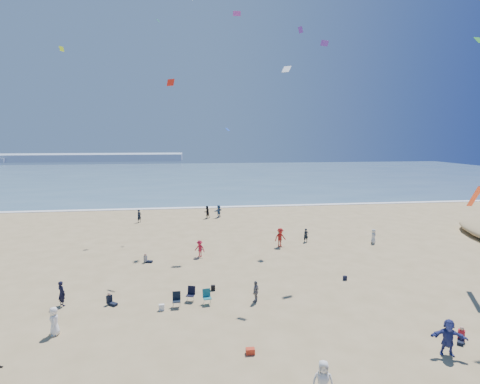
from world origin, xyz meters
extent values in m
cube|color=#476B84|center=(0.00, 95.00, 0.03)|extent=(220.00, 100.00, 0.06)
cube|color=white|center=(0.00, 45.00, 0.04)|extent=(220.00, 1.20, 0.08)
cube|color=#7A8EA8|center=(-60.00, 170.00, 1.60)|extent=(110.00, 20.00, 3.20)
imported|color=silver|center=(18.03, 22.74, 0.75)|extent=(0.65, 0.83, 1.51)
imported|color=#2E527F|center=(2.91, 37.62, 0.85)|extent=(1.44, 1.49, 1.70)
imported|color=#B41930|center=(-0.11, 20.57, 0.78)|extent=(1.17, 1.02, 1.57)
imported|color=gray|center=(3.39, 10.42, 0.74)|extent=(0.76, 0.93, 1.48)
imported|color=black|center=(-7.59, 35.87, 0.84)|extent=(0.71, 0.72, 1.68)
imported|color=silver|center=(4.51, 0.55, 0.92)|extent=(1.02, 0.79, 1.84)
imported|color=white|center=(-8.55, 7.73, 0.81)|extent=(0.68, 0.89, 1.62)
imported|color=black|center=(11.17, 24.09, 0.72)|extent=(0.55, 0.39, 1.44)
imported|color=maroon|center=(8.06, 22.80, 0.96)|extent=(1.39, 1.04, 1.91)
imported|color=black|center=(1.25, 37.19, 0.86)|extent=(1.06, 1.02, 1.73)
imported|color=navy|center=(12.04, 3.06, 0.95)|extent=(1.84, 1.12, 1.89)
imported|color=black|center=(-9.37, 11.52, 0.84)|extent=(0.73, 0.71, 1.69)
cube|color=white|center=(-2.82, 9.97, 0.20)|extent=(0.35, 0.20, 0.40)
cube|color=black|center=(0.64, 12.71, 0.19)|extent=(0.30, 0.22, 0.38)
cube|color=red|center=(2.06, 4.41, 0.15)|extent=(0.45, 0.30, 0.30)
cube|color=black|center=(10.94, 13.34, 0.17)|extent=(0.28, 0.18, 0.34)
cube|color=#4D238D|center=(11.49, 28.94, 22.72)|extent=(0.54, 0.64, 0.64)
cube|color=#52279A|center=(10.92, 19.54, 19.08)|extent=(0.81, 0.44, 0.46)
cube|color=red|center=(-2.39, 20.71, 15.70)|extent=(0.71, 0.60, 0.60)
cube|color=white|center=(6.54, 15.49, 16.11)|extent=(0.80, 0.79, 0.51)
cube|color=#189645|center=(-4.38, 35.50, 24.98)|extent=(0.39, 0.52, 0.32)
cube|color=green|center=(17.94, 10.07, 17.26)|extent=(0.52, 0.49, 0.46)
cube|color=#7C2C95|center=(4.43, 29.09, 24.18)|extent=(0.84, 0.28, 0.47)
cube|color=blue|center=(3.27, 28.10, 11.84)|extent=(0.58, 0.76, 0.31)
cube|color=#B9E116|center=(-14.82, 32.57, 20.75)|extent=(0.48, 0.51, 0.55)
cube|color=#FF441A|center=(19.91, 11.55, 6.68)|extent=(0.35, 2.64, 1.87)
camera|label=1|loc=(-0.78, -13.14, 11.03)|focal=28.00mm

